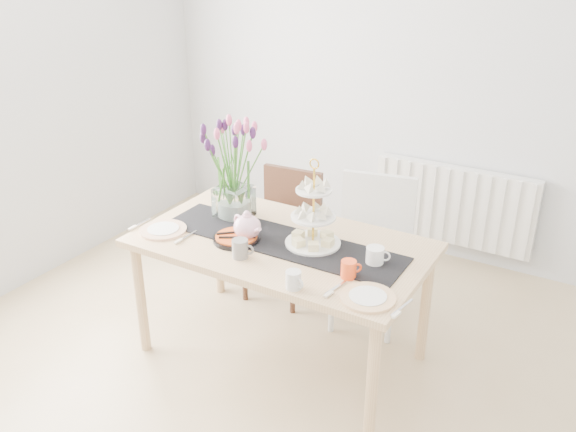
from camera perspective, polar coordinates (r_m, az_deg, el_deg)
The scene contains 16 objects.
room_shell at distance 2.72m, azimuth -6.53°, elevation 3.57°, with size 4.50×4.50×4.50m.
radiator at distance 4.71m, azimuth 15.16°, elevation 1.01°, with size 1.20×0.08×0.60m, color white.
dining_table at distance 3.38m, azimuth -0.64°, elevation -3.54°, with size 1.60×0.90×0.75m.
chair_brown at distance 4.13m, azimuth -0.22°, elevation -0.74°, with size 0.46×0.46×0.86m.
chair_white at distance 3.85m, azimuth 7.93°, elevation -2.17°, with size 0.55×0.55×0.94m.
table_runner at distance 3.35m, azimuth -0.65°, elevation -2.33°, with size 1.40×0.35×0.01m, color black.
tulip_vase at distance 3.51m, azimuth -5.25°, elevation 5.61°, with size 0.69×0.69×0.60m.
cake_stand at distance 3.25m, azimuth 2.37°, elevation -0.76°, with size 0.30×0.30×0.44m.
teapot at distance 3.34m, azimuth -3.84°, elevation -1.03°, with size 0.24×0.20×0.16m, color silver, non-canonical shape.
cream_jug at distance 3.13m, azimuth 8.13°, elevation -3.71°, with size 0.09×0.09×0.09m, color white.
tart_tin at distance 3.36m, azimuth -4.85°, elevation -2.08°, with size 0.26×0.26×0.03m.
mug_grey at distance 3.17m, azimuth -4.51°, elevation -3.06°, with size 0.08×0.08×0.10m, color slate.
mug_white at distance 2.90m, azimuth 0.51°, elevation -5.99°, with size 0.08×0.08×0.09m, color silver.
mug_orange at distance 3.00m, azimuth 5.69°, elevation -4.98°, with size 0.08×0.08×0.09m, color #F94A1B.
plate_left at distance 3.53m, azimuth -11.60°, elevation -1.28°, with size 0.27×0.27×0.01m, color white.
plate_right at distance 2.86m, azimuth 7.47°, elevation -7.56°, with size 0.26×0.26×0.01m, color silver.
Camera 1 is at (1.54, -2.02, 2.28)m, focal length 38.00 mm.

